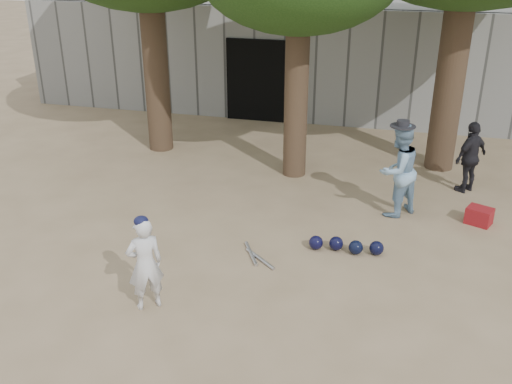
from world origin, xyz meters
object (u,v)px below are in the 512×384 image
(spectator_dark, at_px, (471,157))
(red_bag, at_px, (479,216))
(spectator_blue, at_px, (398,170))
(boy_player, at_px, (145,264))

(spectator_dark, xyz_separation_m, red_bag, (0.12, -1.45, -0.57))
(spectator_blue, xyz_separation_m, spectator_dark, (1.35, 1.43, -0.13))
(spectator_dark, bearing_deg, spectator_blue, -1.97)
(spectator_blue, xyz_separation_m, red_bag, (1.46, -0.03, -0.70))
(boy_player, relative_size, red_bag, 3.19)
(red_bag, bearing_deg, boy_player, -140.67)
(spectator_blue, bearing_deg, boy_player, 2.19)
(spectator_dark, height_order, red_bag, spectator_dark)
(spectator_blue, bearing_deg, spectator_dark, 178.32)
(spectator_blue, relative_size, red_bag, 4.05)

